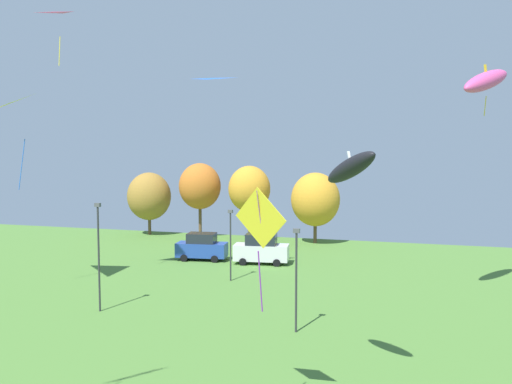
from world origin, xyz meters
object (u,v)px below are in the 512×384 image
object	(u,v)px
kite_flying_6	(207,93)
parked_car_leftmost	(202,247)
kite_flying_1	(37,113)
light_post_1	(99,251)
kite_flying_4	(63,25)
kite_flying_8	(486,81)
light_post_2	(296,274)
light_post_0	(231,240)
treeline_tree_2	(249,189)
kite_flying_7	(260,222)
kite_flying_5	(350,168)
treeline_tree_1	(200,186)
treeline_tree_3	(315,200)
treeline_tree_0	(149,196)
parked_car_second_from_left	(261,249)

from	to	relation	value
kite_flying_6	parked_car_leftmost	distance (m)	15.68
kite_flying_1	light_post_1	world-z (taller)	kite_flying_1
kite_flying_4	light_post_1	xyz separation A→B (m)	(5.46, -4.76, -14.94)
kite_flying_4	kite_flying_6	distance (m)	11.07
kite_flying_8	light_post_2	world-z (taller)	kite_flying_8
kite_flying_8	kite_flying_6	bearing A→B (deg)	-178.46
light_post_0	treeline_tree_2	world-z (taller)	treeline_tree_2
parked_car_leftmost	light_post_0	size ratio (longest dim) A/B	0.86
kite_flying_1	kite_flying_7	size ratio (longest dim) A/B	1.30
light_post_2	treeline_tree_2	bearing A→B (deg)	111.49
kite_flying_8	kite_flying_5	bearing A→B (deg)	-113.31
kite_flying_6	kite_flying_8	world-z (taller)	kite_flying_8
kite_flying_1	treeline_tree_2	xyz separation A→B (m)	(8.00, 24.91, -6.95)
kite_flying_1	light_post_2	size ratio (longest dim) A/B	1.04
kite_flying_8	parked_car_leftmost	distance (m)	27.17
kite_flying_5	treeline_tree_1	world-z (taller)	kite_flying_5
kite_flying_8	treeline_tree_3	xyz separation A→B (m)	(-14.18, 19.25, -9.67)
kite_flying_8	treeline_tree_0	bearing A→B (deg)	149.87
kite_flying_8	light_post_2	xyz separation A→B (m)	(-10.34, -9.00, -11.09)
light_post_2	treeline_tree_0	size ratio (longest dim) A/B	0.79
parked_car_leftmost	parked_car_second_from_left	distance (m)	5.60
parked_car_leftmost	treeline_tree_3	xyz separation A→B (m)	(8.33, 11.61, 3.47)
kite_flying_1	light_post_0	world-z (taller)	kite_flying_1
kite_flying_7	light_post_2	world-z (taller)	kite_flying_7
treeline_tree_1	treeline_tree_3	bearing A→B (deg)	-4.19
light_post_0	kite_flying_7	bearing A→B (deg)	-68.37
kite_flying_6	treeline_tree_2	distance (m)	22.20
treeline_tree_1	light_post_2	bearing A→B (deg)	-59.24
parked_car_leftmost	treeline_tree_0	xyz separation A→B (m)	(-11.39, 12.04, 3.30)
parked_car_second_from_left	treeline_tree_1	size ratio (longest dim) A/B	0.59
kite_flying_5	light_post_1	xyz separation A→B (m)	(-16.04, 7.13, -5.50)
kite_flying_5	treeline_tree_3	world-z (taller)	kite_flying_5
treeline_tree_2	treeline_tree_3	bearing A→B (deg)	-4.23
kite_flying_7	treeline_tree_3	distance (m)	38.58
kite_flying_7	light_post_1	xyz separation A→B (m)	(-13.22, 10.37, -3.62)
kite_flying_4	kite_flying_8	world-z (taller)	kite_flying_4
kite_flying_5	kite_flying_8	size ratio (longest dim) A/B	0.64
kite_flying_5	kite_flying_8	distance (m)	17.86
kite_flying_8	treeline_tree_2	bearing A→B (deg)	137.59
kite_flying_1	treeline_tree_3	world-z (taller)	kite_flying_1
kite_flying_4	treeline_tree_1	world-z (taller)	kite_flying_4
treeline_tree_3	kite_flying_8	bearing A→B (deg)	-53.62
treeline_tree_2	kite_flying_7	bearing A→B (deg)	-72.69
kite_flying_7	light_post_1	bearing A→B (deg)	141.89
kite_flying_6	parked_car_second_from_left	bearing A→B (deg)	77.01
kite_flying_6	kite_flying_8	distance (m)	18.80
treeline_tree_3	kite_flying_5	bearing A→B (deg)	-78.04
treeline_tree_3	light_post_2	bearing A→B (deg)	-82.26
light_post_0	treeline_tree_3	world-z (taller)	treeline_tree_3
kite_flying_8	treeline_tree_3	distance (m)	25.79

